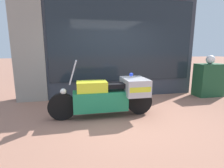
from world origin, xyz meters
TOP-DOWN VIEW (x-y plane):
  - ground_plane at (0.00, 0.00)m, footprint 60.00×60.00m
  - shop_building at (-0.40, 2.00)m, footprint 5.79×0.55m
  - window_display at (0.37, 2.03)m, footprint 4.44×0.30m
  - paramedic_motorcycle at (-0.34, 0.17)m, footprint 2.43×0.81m
  - utility_cabinet at (3.25, 1.30)m, footprint 0.88×0.52m
  - white_helmet at (3.21, 1.28)m, footprint 0.28×0.28m

SIDE VIEW (x-z plane):
  - ground_plane at x=0.00m, z-range 0.00..0.00m
  - window_display at x=0.37m, z-range -0.55..1.52m
  - paramedic_motorcycle at x=-0.34m, z-range -0.14..1.19m
  - utility_cabinet at x=3.25m, z-range 0.00..1.09m
  - white_helmet at x=3.21m, z-range 1.09..1.37m
  - shop_building at x=-0.40m, z-range 0.01..3.55m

